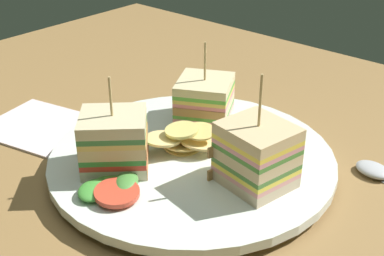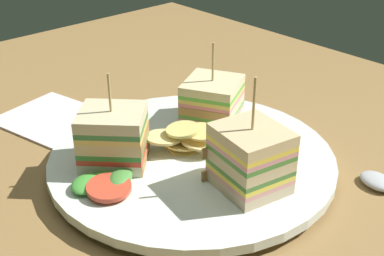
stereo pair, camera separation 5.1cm
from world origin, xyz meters
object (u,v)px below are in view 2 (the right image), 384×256
at_px(plate, 192,160).
at_px(chip_pile, 186,138).
at_px(sandwich_wedge_0, 114,137).
at_px(napkin, 56,119).
at_px(sandwich_wedge_1, 249,159).
at_px(sandwich_wedge_2, 212,101).

height_order(plate, chip_pile, chip_pile).
bearing_deg(chip_pile, sandwich_wedge_0, -113.34).
distance_m(sandwich_wedge_0, napkin, 0.16).
xyz_separation_m(sandwich_wedge_1, napkin, (-0.27, -0.05, -0.04)).
height_order(sandwich_wedge_0, sandwich_wedge_2, sandwich_wedge_0).
relative_size(sandwich_wedge_0, sandwich_wedge_1, 0.87).
distance_m(sandwich_wedge_1, sandwich_wedge_2, 0.13).
bearing_deg(plate, chip_pile, 168.08).
xyz_separation_m(sandwich_wedge_0, sandwich_wedge_2, (0.00, 0.13, -0.00)).
bearing_deg(sandwich_wedge_1, sandwich_wedge_0, 39.21).
xyz_separation_m(sandwich_wedge_0, chip_pile, (0.03, 0.07, -0.01)).
bearing_deg(plate, sandwich_wedge_0, -122.07).
distance_m(plate, sandwich_wedge_2, 0.08).
xyz_separation_m(plate, sandwich_wedge_1, (0.08, -0.00, 0.04)).
bearing_deg(napkin, sandwich_wedge_2, 36.92).
relative_size(chip_pile, napkin, 0.65).
height_order(sandwich_wedge_0, napkin, sandwich_wedge_0).
xyz_separation_m(plate, chip_pile, (-0.01, 0.00, 0.02)).
relative_size(sandwich_wedge_1, sandwich_wedge_2, 1.17).
bearing_deg(sandwich_wedge_0, napkin, 129.38).
height_order(sandwich_wedge_2, chip_pile, sandwich_wedge_2).
bearing_deg(sandwich_wedge_1, chip_pile, 8.27).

